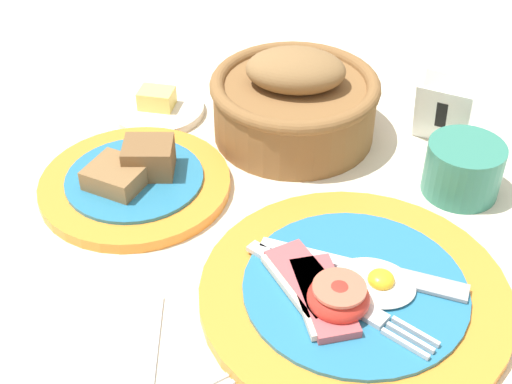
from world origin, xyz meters
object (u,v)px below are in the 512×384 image
(bread_plate, at_px, (135,180))
(number_card, at_px, (444,112))
(butter_dish, at_px, (158,108))
(sugar_cup, at_px, (463,167))
(bread_basket, at_px, (294,101))
(breakfast_plate, at_px, (352,292))

(bread_plate, distance_m, number_card, 0.34)
(bread_plate, relative_size, butter_dish, 1.79)
(bread_plate, bearing_deg, sugar_cup, 22.50)
(sugar_cup, relative_size, butter_dish, 0.70)
(butter_dish, bearing_deg, bread_basket, 7.66)
(bread_plate, bearing_deg, butter_dish, 110.12)
(butter_dish, bearing_deg, number_card, 13.25)
(bread_plate, xyz_separation_m, sugar_cup, (0.31, 0.13, 0.02))
(bread_basket, relative_size, number_card, 2.55)
(bread_plate, xyz_separation_m, number_card, (0.27, 0.21, 0.03))
(number_card, bearing_deg, butter_dish, -164.44)
(bread_plate, height_order, bread_basket, bread_basket)
(sugar_cup, xyz_separation_m, butter_dish, (-0.36, 0.01, -0.02))
(breakfast_plate, xyz_separation_m, bread_plate, (-0.25, 0.06, 0.00))
(breakfast_plate, relative_size, bread_basket, 1.43)
(breakfast_plate, distance_m, butter_dish, 0.36)
(breakfast_plate, xyz_separation_m, butter_dish, (-0.30, 0.20, -0.00))
(breakfast_plate, xyz_separation_m, number_card, (0.02, 0.27, 0.03))
(bread_basket, distance_m, butter_dish, 0.17)
(breakfast_plate, xyz_separation_m, sugar_cup, (0.06, 0.19, 0.02))
(number_card, bearing_deg, bread_basket, -158.83)
(bread_plate, xyz_separation_m, butter_dish, (-0.05, 0.14, -0.00))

